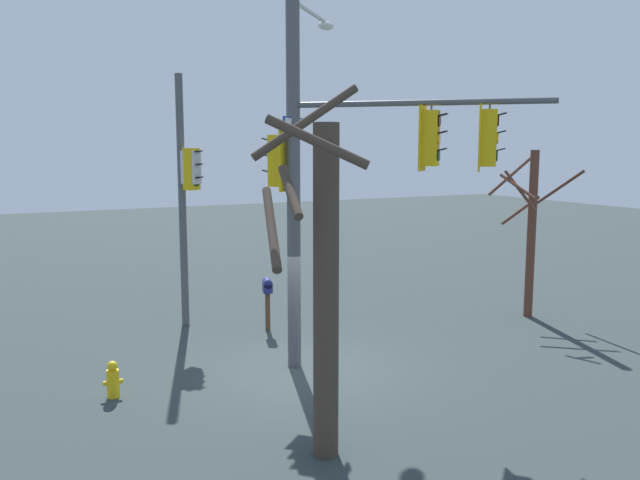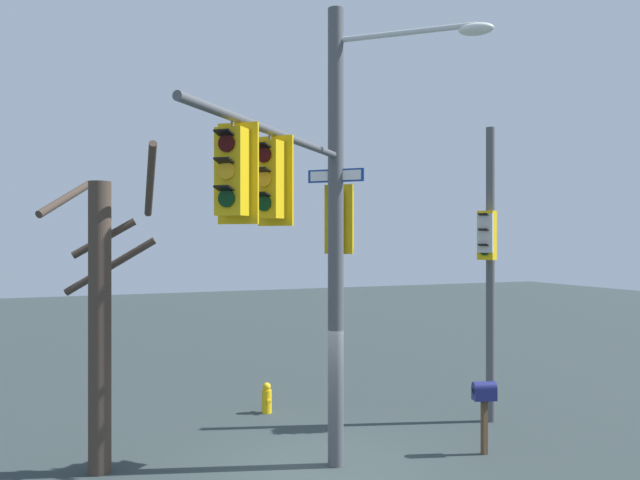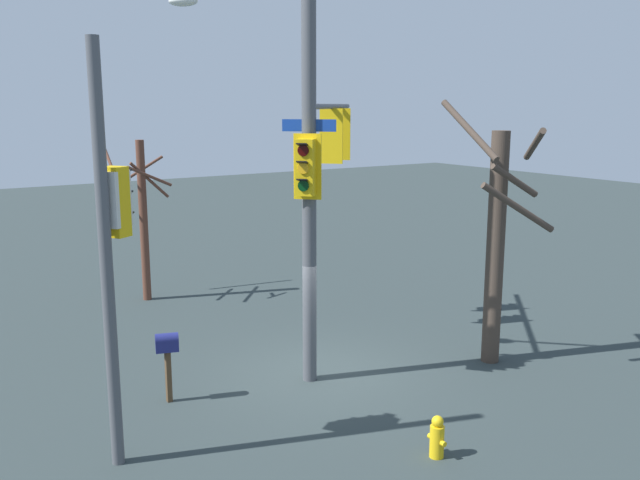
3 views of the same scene
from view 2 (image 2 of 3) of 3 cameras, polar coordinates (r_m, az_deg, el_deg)
name	(u,v)px [view 2 (image 2 of 3)]	position (r m, az deg, el deg)	size (l,w,h in m)	color
ground_plane	(320,470)	(12.34, 0.03, -19.72)	(80.00, 80.00, 0.00)	#2D3838
main_signal_pole_assembly	(324,207)	(10.97, 0.40, 2.91)	(4.43, 5.86, 8.44)	#4C4F54
secondary_pole_assembly	(489,255)	(15.09, 14.75, -1.32)	(0.56, 0.68, 6.75)	#4C4F54
fire_hydrant	(267,399)	(15.94, -4.75, -13.85)	(0.38, 0.24, 0.73)	yellow
mailbox	(484,397)	(13.22, 14.37, -13.35)	(0.36, 0.49, 1.41)	#4C3823
bare_tree_corner	(101,312)	(12.25, -18.83, -6.04)	(2.12, 2.17, 5.87)	#42362D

